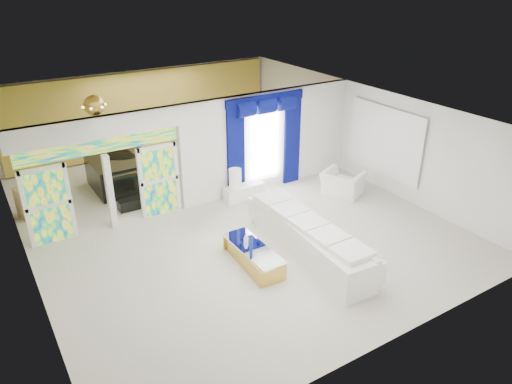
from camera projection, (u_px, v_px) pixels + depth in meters
floor at (224, 215)px, 13.36m from camera, size 12.00×12.00×0.00m
dividing_wall at (269, 140)px, 14.51m from camera, size 5.70×0.18×3.00m
dividing_header at (97, 128)px, 11.60m from camera, size 4.30×0.18×0.55m
stained_panel_left at (48, 205)px, 11.65m from camera, size 0.95×0.04×2.00m
stained_panel_right at (159, 180)px, 13.02m from camera, size 0.95×0.04×2.00m
stained_transom at (100, 146)px, 11.80m from camera, size 4.00×0.05×0.35m
window_pane at (264, 144)px, 14.34m from camera, size 1.00×0.02×2.30m
blue_drape_left at (236, 152)px, 13.86m from camera, size 0.55×0.10×2.80m
blue_drape_right at (292, 140)px, 14.82m from camera, size 0.55×0.10×2.80m
blue_pelmet at (265, 99)px, 13.73m from camera, size 2.60×0.12×0.25m
wall_mirror at (384, 141)px, 14.29m from camera, size 0.04×2.70×1.90m
gold_curtains at (144, 112)px, 17.25m from camera, size 9.70×0.12×2.90m
white_sofa at (308, 239)px, 11.41m from camera, size 1.17×4.16×0.78m
coffee_table at (253, 256)px, 11.07m from camera, size 0.75×1.90×0.41m
console_table at (244, 192)px, 14.23m from camera, size 1.25×0.41×0.41m
table_lamp at (235, 178)px, 13.87m from camera, size 0.36×0.36×0.58m
armchair at (343, 183)px, 14.38m from camera, size 1.35×1.43×0.73m
grand_piano at (116, 174)px, 14.76m from camera, size 1.40×1.82×0.92m
piano_bench at (134, 203)px, 13.67m from camera, size 0.91×0.36×0.30m
tv_console at (30, 201)px, 13.13m from camera, size 0.71×0.67×0.87m
chandelier at (94, 105)px, 13.74m from camera, size 0.60×0.60×0.60m
decanters at (246, 240)px, 11.12m from camera, size 0.13×0.62×0.30m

